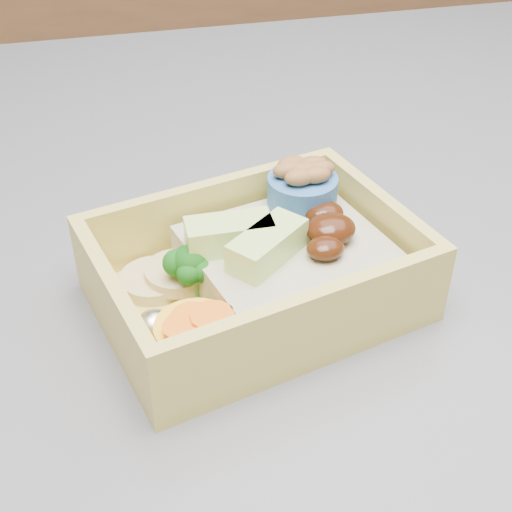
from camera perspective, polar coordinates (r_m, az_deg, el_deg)
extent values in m
cube|color=brown|center=(1.94, -6.57, 13.01)|extent=(3.20, 0.60, 0.90)
cube|color=#36353A|center=(0.61, 9.02, 3.55)|extent=(1.24, 0.84, 0.04)
cube|color=#D1BE56|center=(0.47, 0.00, -3.31)|extent=(0.23, 0.19, 0.01)
cube|color=#D1BE56|center=(0.50, -3.56, 3.57)|extent=(0.19, 0.06, 0.05)
cube|color=#D1BE56|center=(0.41, 4.39, -5.62)|extent=(0.19, 0.06, 0.05)
cube|color=#D1BE56|center=(0.50, 9.71, 2.54)|extent=(0.04, 0.12, 0.05)
cube|color=#D1BE56|center=(0.43, -11.30, -4.13)|extent=(0.04, 0.12, 0.05)
cube|color=#9A906D|center=(0.47, 2.62, -0.57)|extent=(0.14, 0.14, 0.03)
ellipsoid|color=#331507|center=(0.46, 5.99, 2.15)|extent=(0.04, 0.04, 0.02)
ellipsoid|color=#331507|center=(0.48, 5.48, 3.42)|extent=(0.03, 0.03, 0.01)
ellipsoid|color=#331507|center=(0.45, 5.57, 0.63)|extent=(0.03, 0.03, 0.01)
cube|color=#C0EB7B|center=(0.44, 0.90, 0.84)|extent=(0.06, 0.05, 0.02)
cube|color=#C0EB7B|center=(0.45, -2.15, 1.77)|extent=(0.06, 0.03, 0.02)
cylinder|color=#639650|center=(0.46, -5.12, -2.39)|extent=(0.01, 0.01, 0.02)
sphere|color=#135513|center=(0.45, -5.26, -0.44)|extent=(0.02, 0.02, 0.02)
sphere|color=#135513|center=(0.46, -4.45, -0.05)|extent=(0.02, 0.02, 0.02)
sphere|color=#135513|center=(0.45, -6.41, -0.56)|extent=(0.02, 0.02, 0.02)
sphere|color=#135513|center=(0.45, -4.46, -1.19)|extent=(0.02, 0.02, 0.02)
sphere|color=#135513|center=(0.45, -5.42, -1.39)|extent=(0.02, 0.02, 0.02)
sphere|color=#135513|center=(0.46, -5.73, -0.10)|extent=(0.02, 0.02, 0.02)
cylinder|color=yellow|center=(0.42, -4.83, -6.60)|extent=(0.05, 0.05, 0.02)
cylinder|color=orange|center=(0.42, -5.11, -5.00)|extent=(0.03, 0.03, 0.00)
cylinder|color=orange|center=(0.41, -5.69, -5.75)|extent=(0.03, 0.03, 0.00)
cylinder|color=orange|center=(0.41, -3.51, -4.90)|extent=(0.03, 0.03, 0.00)
cylinder|color=tan|center=(0.48, -8.21, -1.96)|extent=(0.04, 0.04, 0.01)
cylinder|color=tan|center=(0.47, -6.25, -1.35)|extent=(0.04, 0.04, 0.01)
ellipsoid|color=silver|center=(0.49, -4.81, 0.36)|extent=(0.02, 0.02, 0.02)
ellipsoid|color=silver|center=(0.43, -8.15, -5.58)|extent=(0.02, 0.02, 0.02)
cylinder|color=#3165A9|center=(0.49, 3.72, 5.17)|extent=(0.05, 0.05, 0.02)
ellipsoid|color=brown|center=(0.48, 3.80, 6.84)|extent=(0.02, 0.02, 0.01)
ellipsoid|color=brown|center=(0.49, 4.53, 7.33)|extent=(0.02, 0.02, 0.01)
ellipsoid|color=brown|center=(0.49, 2.56, 6.89)|extent=(0.02, 0.02, 0.01)
ellipsoid|color=brown|center=(0.48, 4.79, 6.48)|extent=(0.02, 0.02, 0.01)
ellipsoid|color=brown|center=(0.48, 3.52, 6.30)|extent=(0.02, 0.02, 0.01)
ellipsoid|color=brown|center=(0.49, 5.11, 6.95)|extent=(0.02, 0.02, 0.01)
ellipsoid|color=brown|center=(0.49, 2.91, 7.35)|extent=(0.02, 0.02, 0.01)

